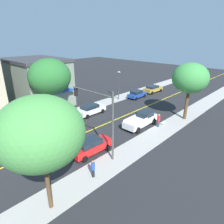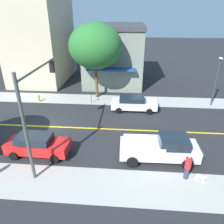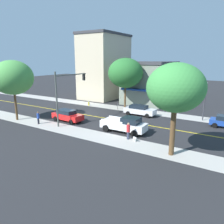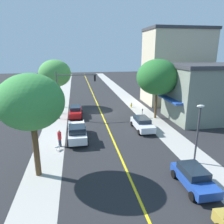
# 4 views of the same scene
# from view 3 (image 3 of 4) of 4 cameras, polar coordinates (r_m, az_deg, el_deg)

# --- Properties ---
(ground_plane) EXTENTS (140.00, 140.00, 0.00)m
(ground_plane) POSITION_cam_3_polar(r_m,az_deg,el_deg) (34.12, -8.16, -0.54)
(ground_plane) COLOR #262628
(sidewalk_left) EXTENTS (3.04, 126.00, 0.01)m
(sidewalk_left) POSITION_cam_3_polar(r_m,az_deg,el_deg) (39.44, -1.79, 1.56)
(sidewalk_left) COLOR #ADA8A0
(sidewalk_left) RESTS_ON ground
(sidewalk_right) EXTENTS (3.04, 126.00, 0.01)m
(sidewalk_right) POSITION_cam_3_polar(r_m,az_deg,el_deg) (29.42, -16.72, -3.32)
(sidewalk_right) COLOR #ADA8A0
(sidewalk_right) RESTS_ON ground
(road_centerline_stripe) EXTENTS (0.20, 126.00, 0.00)m
(road_centerline_stripe) POSITION_cam_3_polar(r_m,az_deg,el_deg) (34.12, -8.16, -0.54)
(road_centerline_stripe) COLOR yellow
(road_centerline_stripe) RESTS_ON ground
(tan_rowhouse) EXTENTS (11.71, 7.31, 13.69)m
(tan_rowhouse) POSITION_cam_3_polar(r_m,az_deg,el_deg) (48.26, -1.92, 12.01)
(tan_rowhouse) COLOR beige
(tan_rowhouse) RESTS_ON ground
(pale_office_building) EXTENTS (11.97, 8.13, 7.94)m
(pale_office_building) POSITION_cam_3_polar(r_m,az_deg,el_deg) (43.43, 10.02, 7.80)
(pale_office_building) COLOR gray
(pale_office_building) RESTS_ON ground
(street_tree_left_near) EXTENTS (4.91, 4.91, 8.15)m
(street_tree_left_near) POSITION_cam_3_polar(r_m,az_deg,el_deg) (18.88, 16.51, 6.10)
(street_tree_left_near) COLOR brown
(street_tree_left_near) RESTS_ON ground
(street_tree_right_corner) EXTENTS (5.49, 5.49, 8.28)m
(street_tree_right_corner) POSITION_cam_3_polar(r_m,az_deg,el_deg) (32.52, -24.79, 8.26)
(street_tree_right_corner) COLOR brown
(street_tree_right_corner) RESTS_ON ground
(street_tree_left_far) EXTENTS (5.95, 5.95, 8.62)m
(street_tree_left_far) POSITION_cam_3_polar(r_m,az_deg,el_deg) (37.44, 3.58, 10.27)
(street_tree_left_far) COLOR brown
(street_tree_left_far) RESTS_ON ground
(fire_hydrant) EXTENTS (0.44, 0.24, 0.88)m
(fire_hydrant) POSITION_cam_3_polar(r_m,az_deg,el_deg) (40.16, -6.18, 2.33)
(fire_hydrant) COLOR yellow
(fire_hydrant) RESTS_ON ground
(parking_meter) EXTENTS (0.12, 0.18, 1.37)m
(parking_meter) POSITION_cam_3_polar(r_m,az_deg,el_deg) (36.67, 1.51, 2.05)
(parking_meter) COLOR #4C4C51
(parking_meter) RESTS_ON ground
(traffic_light_mast) EXTENTS (5.91, 0.32, 6.92)m
(traffic_light_mast) POSITION_cam_3_polar(r_m,az_deg,el_deg) (28.69, -12.02, 6.01)
(traffic_light_mast) COLOR #474C47
(traffic_light_mast) RESTS_ON ground
(street_lamp) EXTENTS (0.70, 0.36, 5.36)m
(street_lamp) POSITION_cam_3_polar(r_m,az_deg,el_deg) (32.24, 23.39, 3.80)
(street_lamp) COLOR #38383D
(street_lamp) RESTS_ON ground
(red_sedan_right_curb) EXTENTS (2.12, 4.65, 1.59)m
(red_sedan_right_curb) POSITION_cam_3_polar(r_m,az_deg,el_deg) (30.38, -11.75, -0.86)
(red_sedan_right_curb) COLOR red
(red_sedan_right_curb) RESTS_ON ground
(white_sedan_left_curb) EXTENTS (2.10, 4.77, 1.55)m
(white_sedan_left_curb) POSITION_cam_3_polar(r_m,az_deg,el_deg) (33.21, 7.33, 0.55)
(white_sedan_left_curb) COLOR silver
(white_sedan_left_curb) RESTS_ON ground
(white_pickup_truck) EXTENTS (2.27, 5.49, 1.90)m
(white_pickup_truck) POSITION_cam_3_polar(r_m,az_deg,el_deg) (25.28, 3.41, -3.31)
(white_pickup_truck) COLOR silver
(white_pickup_truck) RESTS_ON ground
(pedestrian_blue_shirt) EXTENTS (0.32, 0.32, 1.67)m
(pedestrian_blue_shirt) POSITION_cam_3_polar(r_m,az_deg,el_deg) (30.08, -18.97, -1.37)
(pedestrian_blue_shirt) COLOR black
(pedestrian_blue_shirt) RESTS_ON ground
(pedestrian_red_shirt) EXTENTS (0.40, 0.40, 1.83)m
(pedestrian_red_shirt) POSITION_cam_3_polar(r_m,az_deg,el_deg) (23.11, 4.33, -4.94)
(pedestrian_red_shirt) COLOR #33384C
(pedestrian_red_shirt) RESTS_ON ground
(small_dog) EXTENTS (0.57, 0.64, 0.53)m
(small_dog) POSITION_cam_3_polar(r_m,az_deg,el_deg) (22.79, 6.02, -6.90)
(small_dog) COLOR silver
(small_dog) RESTS_ON ground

